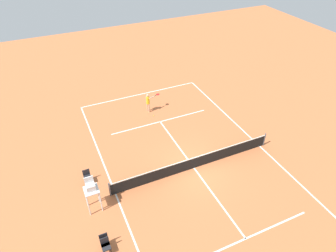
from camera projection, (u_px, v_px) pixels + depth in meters
The scene contains 9 objects.
ground_plane at pixel (194, 168), 20.19m from camera, with size 60.00×60.00×0.00m, color #C66B3D.
court_lines at pixel (194, 168), 20.19m from camera, with size 11.01×21.22×0.01m.
tennis_net at pixel (194, 163), 19.89m from camera, with size 11.61×0.10×1.07m.
player_serving at pixel (148, 101), 25.03m from camera, with size 1.31×0.59×1.71m.
tennis_ball at pixel (154, 116), 25.05m from camera, with size 0.07×0.07×0.07m, color #CCE033.
umpire_chair at pixel (91, 189), 16.60m from camera, with size 0.80×0.80×2.41m.
courtside_chair_near at pixel (104, 241), 15.25m from camera, with size 0.44×0.46×0.95m.
courtside_chair_mid at pixel (87, 176), 18.87m from camera, with size 0.44×0.46×0.95m.
courtside_chair_far at pixel (106, 245), 15.08m from camera, with size 0.44×0.46×0.95m.
Camera 1 is at (7.54, 12.46, 14.37)m, focal length 32.09 mm.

